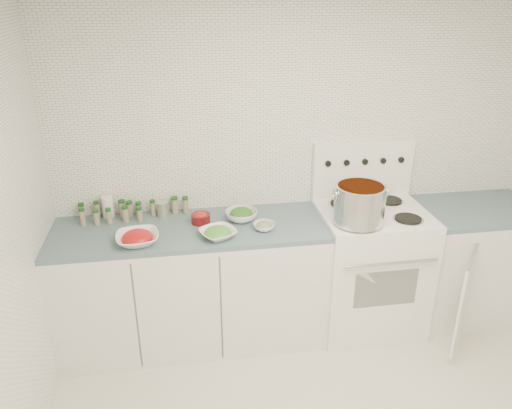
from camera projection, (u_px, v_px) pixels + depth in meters
name	position (u px, v px, depth m)	size (l,w,h in m)	color
room_walls	(383.00, 199.00, 2.15)	(3.54, 3.04, 2.52)	white
counter_left	(193.00, 284.00, 3.55)	(1.85, 0.62, 0.90)	white
stove	(368.00, 264.00, 3.72)	(0.76, 0.70, 1.36)	white
counter_right	(469.00, 261.00, 3.85)	(0.89, 0.93, 0.90)	white
stock_pot	(360.00, 202.00, 3.30)	(0.36, 0.34, 0.26)	silver
bowl_tomato	(137.00, 238.00, 3.15)	(0.30, 0.30, 0.09)	white
bowl_snowpea	(218.00, 233.00, 3.23)	(0.30, 0.30, 0.08)	white
bowl_broccoli	(241.00, 215.00, 3.47)	(0.26, 0.26, 0.09)	white
bowl_zucchini	(264.00, 226.00, 3.34)	(0.16, 0.16, 0.06)	white
bowl_pepper	(201.00, 218.00, 3.43)	(0.13, 0.13, 0.08)	#550E10
salt_canister	(108.00, 207.00, 3.50)	(0.08, 0.08, 0.16)	white
tin_can	(163.00, 209.00, 3.52)	(0.08, 0.08, 0.11)	#B1AD96
spice_cluster	(129.00, 210.00, 3.48)	(0.76, 0.16, 0.13)	gray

